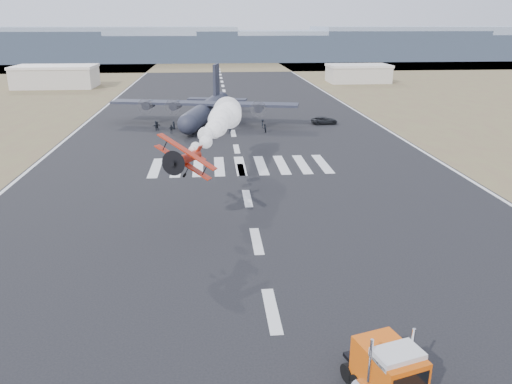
{
  "coord_description": "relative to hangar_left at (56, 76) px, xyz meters",
  "views": [
    {
      "loc": [
        -3.9,
        -18.8,
        19.61
      ],
      "look_at": [
        0.17,
        26.57,
        4.0
      ],
      "focal_mm": 35.0,
      "sensor_mm": 36.0,
      "label": 1
    }
  ],
  "objects": [
    {
      "name": "scrub_far",
      "position": [
        52.0,
        85.0,
        -3.41
      ],
      "size": [
        500.0,
        80.0,
        0.0
      ],
      "primitive_type": "cube",
      "color": "brown",
      "rests_on": "ground"
    },
    {
      "name": "runway_markings",
      "position": [
        52.0,
        -85.0,
        -3.4
      ],
      "size": [
        60.0,
        260.0,
        0.01
      ],
      "primitive_type": null,
      "color": "silver",
      "rests_on": "ground"
    },
    {
      "name": "ridge_seg_c",
      "position": [
        -13.0,
        115.0,
        5.09
      ],
      "size": [
        150.0,
        50.0,
        17.0
      ],
      "primitive_type": "cube",
      "color": "gray",
      "rests_on": "ground"
    },
    {
      "name": "ridge_seg_d",
      "position": [
        52.0,
        115.0,
        3.09
      ],
      "size": [
        150.0,
        50.0,
        13.0
      ],
      "primitive_type": "cube",
      "color": "gray",
      "rests_on": "ground"
    },
    {
      "name": "ridge_seg_e",
      "position": [
        117.0,
        115.0,
        4.09
      ],
      "size": [
        150.0,
        50.0,
        15.0
      ],
      "primitive_type": "cube",
      "color": "gray",
      "rests_on": "ground"
    },
    {
      "name": "ridge_seg_f",
      "position": [
        182.0,
        115.0,
        5.09
      ],
      "size": [
        150.0,
        50.0,
        17.0
      ],
      "primitive_type": "cube",
      "color": "gray",
      "rests_on": "ground"
    },
    {
      "name": "hangar_left",
      "position": [
        0.0,
        0.0,
        0.0
      ],
      "size": [
        24.5,
        14.5,
        6.7
      ],
      "color": "#B0A99C",
      "rests_on": "ground"
    },
    {
      "name": "hangar_right",
      "position": [
        98.0,
        5.0,
        -0.4
      ],
      "size": [
        20.5,
        12.5,
        5.9
      ],
      "color": "#B0A99C",
      "rests_on": "ground"
    },
    {
      "name": "semi_truck",
      "position": [
        57.29,
        -142.93,
        -1.64
      ],
      "size": [
        4.39,
        8.16,
        3.59
      ],
      "rotation": [
        0.0,
        0.0,
        0.28
      ],
      "color": "black",
      "rests_on": "ground"
    },
    {
      "name": "aerobatic_biplane",
      "position": [
        45.51,
        -117.05,
        3.73
      ],
      "size": [
        5.88,
        6.0,
        4.34
      ],
      "rotation": [
        0.0,
        0.49,
        -0.2
      ],
      "color": "red"
    },
    {
      "name": "smoke_trail",
      "position": [
        49.74,
        -96.49,
        3.89
      ],
      "size": [
        6.97,
        24.56,
        4.08
      ],
      "rotation": [
        0.0,
        0.0,
        -0.2
      ],
      "color": "white"
    },
    {
      "name": "transport_aircraft",
      "position": [
        47.03,
        -62.21,
        -0.61
      ],
      "size": [
        37.42,
        30.61,
        10.87
      ],
      "rotation": [
        0.0,
        0.0,
        -0.23
      ],
      "color": "black",
      "rests_on": "ground"
    },
    {
      "name": "support_vehicle",
      "position": [
        70.74,
        -65.76,
        -2.68
      ],
      "size": [
        5.35,
        2.72,
        1.45
      ],
      "primitive_type": "imported",
      "rotation": [
        0.0,
        0.0,
        1.63
      ],
      "color": "black",
      "rests_on": "ground"
    },
    {
      "name": "crew_a",
      "position": [
        37.43,
        -68.03,
        -2.62
      ],
      "size": [
        0.72,
        0.74,
        1.58
      ],
      "primitive_type": "imported",
      "rotation": [
        0.0,
        0.0,
        2.18
      ],
      "color": "black",
      "rests_on": "ground"
    },
    {
      "name": "crew_b",
      "position": [
        57.87,
        -72.99,
        -2.6
      ],
      "size": [
        0.78,
        0.92,
        1.61
      ],
      "primitive_type": "imported",
      "rotation": [
        0.0,
        0.0,
        4.27
      ],
      "color": "black",
      "rests_on": "ground"
    },
    {
      "name": "crew_c",
      "position": [
        57.95,
        -68.64,
        -2.57
      ],
      "size": [
        0.59,
        1.12,
        1.68
      ],
      "primitive_type": "imported",
      "rotation": [
        0.0,
        0.0,
        1.48
      ],
      "color": "black",
      "rests_on": "ground"
    },
    {
      "name": "crew_d",
      "position": [
        40.63,
        -72.0,
        -2.6
      ],
      "size": [
        1.05,
        0.74,
        1.62
      ],
      "primitive_type": "imported",
      "rotation": [
        0.0,
        0.0,
        0.29
      ],
      "color": "black",
      "rests_on": "ground"
    },
    {
      "name": "crew_e",
      "position": [
        40.82,
        -68.24,
        -2.62
      ],
      "size": [
        0.63,
        0.86,
        1.58
      ],
      "primitive_type": "imported",
      "rotation": [
        0.0,
        0.0,
        1.36
      ],
      "color": "black",
      "rests_on": "ground"
    },
    {
      "name": "crew_f",
      "position": [
        37.72,
        -69.1,
        -2.56
      ],
      "size": [
        1.6,
        1.24,
        1.69
      ],
      "primitive_type": "imported",
      "rotation": [
        0.0,
        0.0,
        3.68
      ],
      "color": "black",
      "rests_on": "ground"
    },
    {
      "name": "crew_g",
      "position": [
        51.43,
        -73.05,
        -2.61
      ],
      "size": [
        0.54,
        0.63,
        1.59
      ],
      "primitive_type": "imported",
      "rotation": [
        0.0,
        0.0,
        4.59
      ],
      "color": "black",
      "rests_on": "ground"
    },
    {
      "name": "crew_h",
      "position": [
        47.22,
        -67.18,
        -2.55
      ],
      "size": [
        0.83,
        0.98,
        1.72
      ],
      "primitive_type": "imported",
      "rotation": [
        0.0,
        0.0,
        2.04
      ],
      "color": "black",
      "rests_on": "ground"
    }
  ]
}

